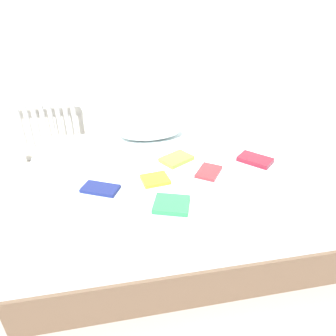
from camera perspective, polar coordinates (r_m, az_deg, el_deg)
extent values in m
plane|color=#9E998E|center=(2.45, 0.22, -10.34)|extent=(8.00, 8.00, 0.00)
cube|color=silver|center=(3.20, -4.87, 26.64)|extent=(6.00, 0.10, 2.80)
cube|color=brown|center=(2.36, 0.23, -7.76)|extent=(2.00, 1.50, 0.28)
cube|color=silver|center=(2.22, 0.24, -2.65)|extent=(1.96, 1.46, 0.22)
cylinder|color=white|center=(3.40, -26.71, 6.27)|extent=(0.04, 0.04, 0.55)
cylinder|color=white|center=(3.38, -25.51, 6.43)|extent=(0.04, 0.04, 0.55)
cylinder|color=white|center=(3.36, -24.29, 6.59)|extent=(0.04, 0.04, 0.55)
cylinder|color=white|center=(3.34, -23.06, 6.74)|extent=(0.04, 0.04, 0.55)
cylinder|color=white|center=(3.32, -21.82, 6.89)|extent=(0.04, 0.04, 0.55)
cylinder|color=white|center=(3.31, -20.56, 7.04)|extent=(0.04, 0.04, 0.55)
cylinder|color=white|center=(3.30, -19.29, 7.19)|extent=(0.04, 0.04, 0.55)
cylinder|color=white|center=(3.29, -18.02, 7.34)|extent=(0.04, 0.04, 0.55)
cylinder|color=white|center=(3.28, -16.73, 7.48)|extent=(0.04, 0.04, 0.55)
cube|color=white|center=(3.24, -22.68, 11.03)|extent=(0.64, 0.04, 0.04)
cube|color=white|center=(3.42, -21.02, 2.98)|extent=(0.64, 0.04, 0.04)
ellipsoid|color=white|center=(2.59, -3.39, 7.08)|extent=(0.54, 0.26, 0.16)
cube|color=green|center=(1.79, 0.65, -6.76)|extent=(0.25, 0.23, 0.03)
cube|color=red|center=(2.13, 7.55, -0.70)|extent=(0.23, 0.24, 0.02)
cube|color=maroon|center=(2.33, 15.85, 1.49)|extent=(0.26, 0.27, 0.03)
cube|color=orange|center=(2.02, -2.39, -2.13)|extent=(0.19, 0.17, 0.02)
cube|color=navy|center=(1.98, -12.41, -3.76)|extent=(0.26, 0.21, 0.02)
cube|color=#8CC638|center=(2.26, 1.57, 1.68)|extent=(0.27, 0.25, 0.03)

